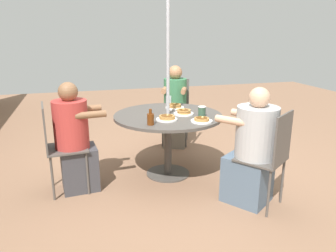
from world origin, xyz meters
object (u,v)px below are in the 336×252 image
patio_chair_east (270,154)px  patio_chair_north (58,143)px  patio_chair_south (176,107)px  diner_north (75,142)px  drinking_glass_a (169,100)px  pancake_plate_b (167,118)px  coffee_cup (202,112)px  diner_south (175,110)px  pancake_plate_a (202,120)px  pancake_plate_c (175,106)px  pancake_plate_d (184,112)px  patio_table (168,123)px  diner_east (252,152)px  syrup_bottle (151,119)px

patio_chair_east → patio_chair_north: bearing=119.9°
patio_chair_north → patio_chair_south: bearing=121.6°
diner_north → drinking_glass_a: bearing=112.0°
diner_north → pancake_plate_b: 1.00m
patio_chair_south → coffee_cup: patio_chair_south is taller
patio_chair_north → coffee_cup: patio_chair_north is taller
diner_south → patio_chair_north: bearing=55.7°
pancake_plate_a → pancake_plate_c: pancake_plate_c is taller
pancake_plate_d → coffee_cup: bearing=-133.3°
patio_chair_north → coffee_cup: (-0.07, -1.55, 0.24)m
pancake_plate_c → patio_chair_north: bearing=106.4°
diner_north → coffee_cup: 1.40m
patio_table → pancake_plate_d: pancake_plate_d is taller
diner_east → patio_table: bearing=90.0°
diner_north → pancake_plate_c: diner_north is taller
syrup_bottle → coffee_cup: 0.64m
diner_south → drinking_glass_a: bearing=84.9°
syrup_bottle → drinking_glass_a: syrup_bottle is taller
pancake_plate_a → pancake_plate_d: size_ratio=1.00×
patio_chair_east → patio_chair_south: size_ratio=1.00×
patio_chair_east → drinking_glass_a: bearing=74.5°
diner_south → pancake_plate_d: bearing=99.9°
coffee_cup → drinking_glass_a: bearing=14.5°
diner_south → pancake_plate_a: size_ratio=5.16×
pancake_plate_d → patio_chair_south: bearing=-12.3°
diner_north → pancake_plate_c: size_ratio=5.10×
patio_table → pancake_plate_b: 0.27m
patio_chair_south → pancake_plate_a: (-1.53, 0.17, 0.20)m
pancake_plate_b → pancake_plate_d: size_ratio=1.00×
diner_east → pancake_plate_b: (0.61, 0.69, 0.24)m
coffee_cup → pancake_plate_d: bearing=46.7°
patio_chair_north → coffee_cup: size_ratio=8.16×
patio_chair_north → patio_chair_east: (-0.86, -1.93, 0.00)m
pancake_plate_b → diner_east: bearing=-131.5°
pancake_plate_a → drinking_glass_a: drinking_glass_a is taller
patio_chair_north → pancake_plate_d: bearing=87.5°
syrup_bottle → patio_table: bearing=-38.0°
patio_chair_north → patio_chair_south: (1.27, -1.64, 0.00)m
patio_chair_south → syrup_bottle: size_ratio=5.77×
diner_south → patio_chair_east: bearing=120.8°
diner_north → patio_chair_east: bearing=57.6°
drinking_glass_a → patio_chair_north: bearing=115.5°
diner_east → diner_south: size_ratio=0.98×
pancake_plate_b → pancake_plate_d: 0.31m
diner_east → pancake_plate_d: 0.94m
patio_chair_south → pancake_plate_a: size_ratio=4.17×
patio_chair_south → syrup_bottle: bearing=85.3°
patio_chair_north → syrup_bottle: 0.99m
patio_chair_south → coffee_cup: bearing=106.6°
patio_chair_north → diner_east: bearing=62.7°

